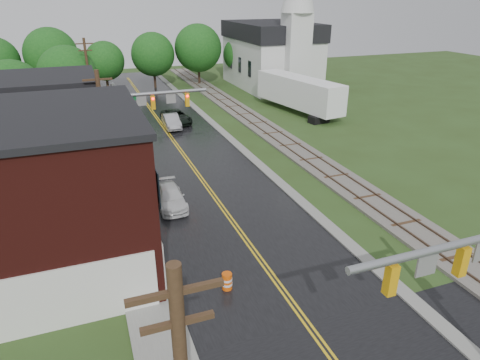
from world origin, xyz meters
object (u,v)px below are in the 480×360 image
construction_barrel (227,281)px  church (274,48)px  traffic_signal_near (476,270)px  sedan_silver (171,121)px  traffic_signal_far (144,110)px  tree_left_e (69,76)px  suv_dark (176,117)px  pickup_white (170,197)px  semi_trailer (299,92)px  tree_left_c (15,93)px  utility_pole_b (105,136)px  utility_pole_c (89,79)px

construction_barrel → church: bearing=62.8°
traffic_signal_near → sedan_silver: traffic_signal_near is taller
traffic_signal_far → tree_left_e: bearing=105.9°
traffic_signal_near → construction_barrel: 10.96m
suv_dark → pickup_white: bearing=-111.8°
semi_trailer → pickup_white: bearing=-135.7°
church → traffic_signal_far: 35.59m
suv_dark → construction_barrel: size_ratio=5.65×
tree_left_c → traffic_signal_near: bearing=-65.4°
semi_trailer → traffic_signal_near: bearing=-109.5°
utility_pole_b → pickup_white: size_ratio=2.04×
utility_pole_c → semi_trailer: bearing=-11.6°
church → tree_left_e: (-28.85, -7.84, -1.02)m
utility_pole_c → sedan_silver: (7.60, -6.00, -4.01)m
utility_pole_b → semi_trailer: size_ratio=0.65×
tree_left_e → semi_trailer: 26.47m
utility_pole_b → tree_left_e: utility_pole_b is taller
tree_left_c → utility_pole_c: bearing=30.2°
tree_left_e → sedan_silver: 13.13m
utility_pole_c → construction_barrel: (4.30, -34.00, -4.27)m
tree_left_c → suv_dark: tree_left_c is taller
tree_left_c → construction_barrel: (11.35, -29.90, -4.07)m
pickup_white → construction_barrel: (0.70, -9.81, -0.19)m
church → tree_left_c: 36.59m
construction_barrel → tree_left_e: bearing=100.0°
suv_dark → sedan_silver: sedan_silver is taller
church → traffic_signal_near: bearing=-107.7°
utility_pole_b → utility_pole_c: 22.00m
traffic_signal_near → tree_left_e: size_ratio=0.90×
pickup_white → semi_trailer: (19.85, 19.37, 1.81)m
traffic_signal_near → tree_left_e: 45.59m
semi_trailer → suv_dark: bearing=178.2°
traffic_signal_far → church: bearing=48.7°
semi_trailer → construction_barrel: size_ratio=15.42×
traffic_signal_near → suv_dark: 37.93m
utility_pole_c → tree_left_c: 8.16m
utility_pole_b → sedan_silver: utility_pole_b is taller
utility_pole_c → pickup_white: (3.60, -24.19, -4.08)m
church → suv_dark: bearing=-142.4°
traffic_signal_near → sedan_silver: bearing=94.2°
church → tree_left_c: (-33.85, -13.84, -1.32)m
suv_dark → semi_trailer: size_ratio=0.37×
sedan_silver → semi_trailer: 15.99m
traffic_signal_far → semi_trailer: 23.66m
utility_pole_c → suv_dark: (8.49, -4.36, -4.02)m
sedan_silver → suv_dark: bearing=63.2°
traffic_signal_far → sedan_silver: 12.54m
utility_pole_b → suv_dark: utility_pole_b is taller
tree_left_e → construction_barrel: tree_left_e is taller
traffic_signal_near → semi_trailer: traffic_signal_near is taller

